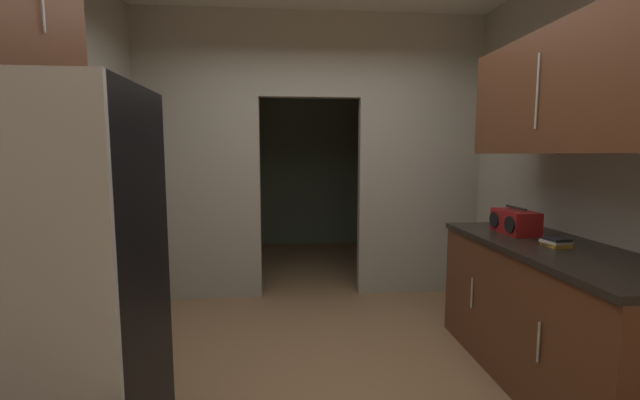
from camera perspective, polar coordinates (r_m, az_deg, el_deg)
ground at (r=2.81m, az=1.87°, el=-24.95°), size 20.00×20.00×0.00m
kitchen_partition at (r=4.16m, az=-0.85°, el=7.38°), size 3.46×0.12×2.85m
adjoining_room_shell at (r=5.89m, az=-2.16°, el=6.06°), size 3.46×2.51×2.85m
refrigerator at (r=2.25m, az=-32.58°, el=-9.46°), size 0.77×0.74×1.78m
lower_cabinet_run at (r=3.04m, az=29.70°, el=-13.87°), size 0.70×1.76×0.90m
upper_cabinet_counterside at (r=2.89m, az=31.27°, el=12.86°), size 0.36×1.58×0.73m
boombox at (r=3.23m, az=25.67°, el=-2.77°), size 0.21×0.35×0.19m
book_stack at (r=2.89m, az=30.22°, el=-5.14°), size 0.15×0.15×0.06m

